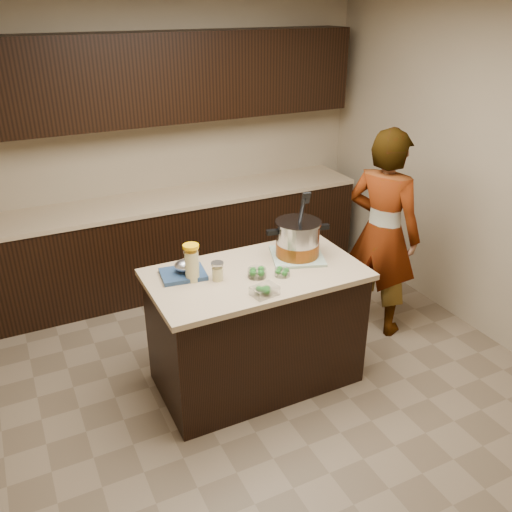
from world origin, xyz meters
The scene contains 13 objects.
ground_plane centered at (0.00, 0.00, 0.00)m, with size 4.00×4.00×0.00m, color brown.
room_shell centered at (0.00, 0.00, 1.71)m, with size 4.04×4.04×2.72m.
back_cabinets centered at (0.00, 1.74, 0.94)m, with size 3.60×0.63×2.33m.
island centered at (0.00, 0.00, 0.45)m, with size 1.46×0.81×0.90m.
dish_towel centered at (0.37, 0.08, 0.91)m, with size 0.36×0.36×0.02m, color #588361.
stock_pot centered at (0.37, 0.07, 1.03)m, with size 0.46×0.38×0.46m.
lemonade_pitcher centered at (-0.43, 0.08, 1.02)m, with size 0.11×0.11×0.25m.
mason_jar centered at (-0.28, 0.01, 0.96)m, with size 0.11×0.11×0.14m.
broccoli_tub_left centered at (-0.03, -0.07, 0.93)m, with size 0.13×0.13×0.06m.
broccoli_tub_right centered at (0.13, -0.13, 0.92)m, with size 0.13×0.13×0.05m.
broccoli_tub_rect centered at (-0.09, -0.30, 0.93)m, with size 0.18×0.14×0.06m.
blue_tray centered at (-0.46, 0.16, 0.94)m, with size 0.32×0.27×0.11m.
person centered at (1.24, 0.22, 0.86)m, with size 0.63×0.41×1.72m, color gray.
Camera 1 is at (-1.44, -2.93, 2.59)m, focal length 38.00 mm.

